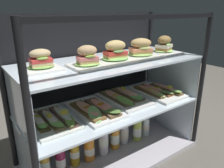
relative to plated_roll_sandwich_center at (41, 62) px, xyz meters
name	(u,v)px	position (x,y,z in m)	size (l,w,h in m)	color
ground_plane	(112,156)	(0.42, -0.03, -0.73)	(6.00, 6.00, 0.02)	#5A554D
case_base_deck	(112,153)	(0.42, -0.03, -0.70)	(1.18, 0.54, 0.03)	#B9B3BC
case_frame	(98,80)	(0.42, 0.13, -0.21)	(1.18, 0.54, 0.95)	black
riser_lower_tier	(112,130)	(0.42, -0.03, -0.52)	(1.12, 0.48, 0.34)	silver
shelf_lower_glass	(112,107)	(0.42, -0.03, -0.35)	(1.14, 0.49, 0.01)	silver
riser_upper_tier	(112,85)	(0.42, -0.03, -0.20)	(1.12, 0.48, 0.29)	silver
shelf_upper_glass	(112,61)	(0.42, -0.03, -0.04)	(1.14, 0.49, 0.01)	silver
plated_roll_sandwich_center	(41,62)	(0.00, 0.00, 0.00)	(0.18, 0.18, 0.11)	white
plated_roll_sandwich_near_left_corner	(87,60)	(0.21, -0.09, 0.00)	(0.18, 0.18, 0.12)	white
plated_roll_sandwich_left_of_center	(115,55)	(0.41, -0.08, 0.01)	(0.20, 0.20, 0.13)	white
plated_roll_sandwich_far_left	(141,50)	(0.61, -0.07, 0.01)	(0.21, 0.21, 0.12)	white
plated_roll_sandwich_far_right	(164,47)	(0.83, -0.07, 0.01)	(0.20, 0.20, 0.12)	white
open_sandwich_tray_near_left_corner	(52,119)	(0.02, -0.01, -0.32)	(0.23, 0.38, 0.06)	white
open_sandwich_tray_mid_left	(95,109)	(0.28, -0.05, -0.32)	(0.23, 0.38, 0.07)	white
open_sandwich_tray_left_of_center	(124,97)	(0.54, 0.00, -0.32)	(0.23, 0.38, 0.07)	white
open_sandwich_tray_mid_right	(158,91)	(0.82, -0.06, -0.32)	(0.23, 0.38, 0.07)	white
juice_bottle_front_right_end	(45,162)	(-0.04, 0.01, -0.59)	(0.06, 0.06, 0.25)	gold
juice_bottle_front_left_end	(61,160)	(0.05, -0.01, -0.60)	(0.06, 0.06, 0.22)	maroon
juice_bottle_tucked_behind	(75,153)	(0.15, 0.00, -0.60)	(0.06, 0.06, 0.21)	gold
juice_bottle_back_right	(89,148)	(0.25, -0.01, -0.60)	(0.07, 0.07, 0.21)	orange
juice_bottle_back_center	(103,141)	(0.36, -0.01, -0.59)	(0.07, 0.07, 0.24)	silver
juice_bottle_front_middle	(115,135)	(0.46, -0.01, -0.59)	(0.06, 0.06, 0.24)	orange
juice_bottle_front_fourth	(124,130)	(0.56, 0.01, -0.59)	(0.07, 0.07, 0.25)	silver
juice_bottle_near_post	(137,129)	(0.66, -0.02, -0.60)	(0.06, 0.06, 0.23)	#B1C747
juice_bottle_back_left	(145,126)	(0.76, -0.01, -0.61)	(0.06, 0.06, 0.19)	white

